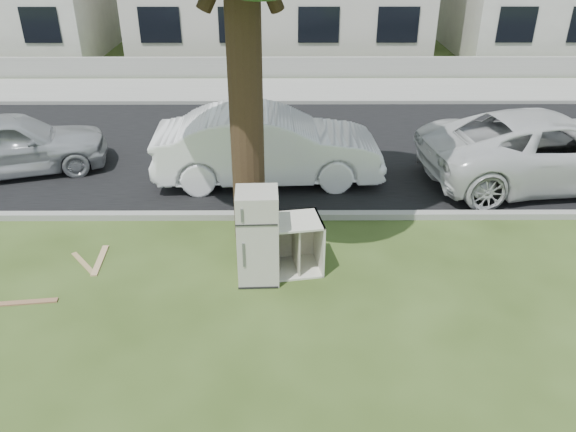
{
  "coord_description": "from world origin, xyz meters",
  "views": [
    {
      "loc": [
        0.22,
        -6.73,
        5.02
      ],
      "look_at": [
        0.25,
        0.6,
        1.05
      ],
      "focal_mm": 35.0,
      "sensor_mm": 36.0,
      "label": 1
    }
  ],
  "objects_px": {
    "car_right": "(550,149)",
    "fridge": "(258,236)",
    "car_left": "(11,144)",
    "car_center": "(268,146)",
    "cabinet": "(285,245)"
  },
  "relations": [
    {
      "from": "car_center",
      "to": "car_right",
      "type": "xyz_separation_m",
      "value": [
        5.82,
        -0.12,
        -0.04
      ]
    },
    {
      "from": "fridge",
      "to": "car_center",
      "type": "xyz_separation_m",
      "value": [
        0.06,
        3.67,
        0.02
      ]
    },
    {
      "from": "car_right",
      "to": "fridge",
      "type": "bearing_deg",
      "value": 113.84
    },
    {
      "from": "fridge",
      "to": "car_left",
      "type": "distance_m",
      "value": 6.82
    },
    {
      "from": "car_right",
      "to": "car_left",
      "type": "xyz_separation_m",
      "value": [
        -11.34,
        0.53,
        -0.07
      ]
    },
    {
      "from": "cabinet",
      "to": "car_left",
      "type": "xyz_separation_m",
      "value": [
        -5.86,
        3.84,
        0.22
      ]
    },
    {
      "from": "fridge",
      "to": "car_center",
      "type": "relative_size",
      "value": 0.32
    },
    {
      "from": "fridge",
      "to": "car_right",
      "type": "bearing_deg",
      "value": 28.98
    },
    {
      "from": "car_center",
      "to": "fridge",
      "type": "bearing_deg",
      "value": 176.3
    },
    {
      "from": "fridge",
      "to": "car_left",
      "type": "xyz_separation_m",
      "value": [
        -5.46,
        4.08,
        -0.08
      ]
    },
    {
      "from": "fridge",
      "to": "car_left",
      "type": "height_order",
      "value": "fridge"
    },
    {
      "from": "fridge",
      "to": "cabinet",
      "type": "bearing_deg",
      "value": 29.31
    },
    {
      "from": "fridge",
      "to": "car_right",
      "type": "relative_size",
      "value": 0.28
    },
    {
      "from": "fridge",
      "to": "cabinet",
      "type": "xyz_separation_m",
      "value": [
        0.4,
        0.25,
        -0.31
      ]
    },
    {
      "from": "fridge",
      "to": "car_center",
      "type": "height_order",
      "value": "car_center"
    }
  ]
}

